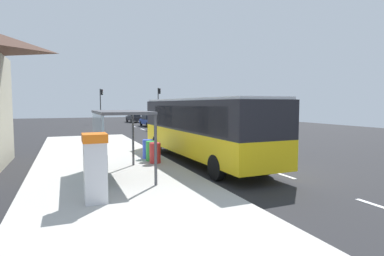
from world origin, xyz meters
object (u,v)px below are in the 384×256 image
(sedan_near, at_px, (150,120))
(recycling_bin_green, at_px, (151,151))
(recycling_bin_red, at_px, (155,153))
(traffic_light_near_side, at_px, (159,100))
(traffic_light_far_side, at_px, (101,101))
(white_van, at_px, (168,119))
(ticket_machine, at_px, (95,167))
(recycling_bin_blue, at_px, (148,149))
(sedan_far, at_px, (134,117))
(bus_shelter, at_px, (112,126))
(bus, at_px, (201,126))

(sedan_near, distance_m, recycling_bin_green, 26.36)
(sedan_near, distance_m, recycling_bin_red, 27.04)
(sedan_near, xyz_separation_m, traffic_light_near_side, (3.20, 6.91, 2.80))
(traffic_light_far_side, bearing_deg, white_van, -71.64)
(white_van, height_order, ticket_machine, white_van)
(sedan_near, relative_size, recycling_bin_green, 4.71)
(recycling_bin_green, distance_m, traffic_light_near_side, 34.01)
(sedan_near, relative_size, traffic_light_near_side, 0.82)
(recycling_bin_blue, height_order, traffic_light_near_side, traffic_light_near_side)
(recycling_bin_blue, height_order, traffic_light_far_side, traffic_light_far_side)
(sedan_far, distance_m, recycling_bin_green, 36.38)
(ticket_machine, relative_size, recycling_bin_green, 2.04)
(recycling_bin_blue, bearing_deg, sedan_near, 75.35)
(traffic_light_far_side, bearing_deg, bus_shelter, -95.25)
(traffic_light_near_side, bearing_deg, white_van, -102.25)
(white_van, relative_size, recycling_bin_blue, 5.57)
(sedan_far, bearing_deg, bus, -96.32)
(recycling_bin_green, bearing_deg, traffic_light_near_side, 73.37)
(bus, height_order, sedan_near, bus)
(bus, distance_m, traffic_light_far_side, 33.71)
(recycling_bin_blue, xyz_separation_m, traffic_light_far_side, (1.10, 32.56, 2.79))
(sedan_near, distance_m, bus_shelter, 29.62)
(white_van, relative_size, traffic_light_near_side, 0.97)
(bus, bearing_deg, recycling_bin_green, 171.27)
(sedan_near, distance_m, traffic_light_far_side, 9.78)
(bus, relative_size, recycling_bin_green, 11.66)
(ticket_machine, distance_m, recycling_bin_green, 6.56)
(recycling_bin_blue, bearing_deg, bus, -23.51)
(bus_shelter, bearing_deg, traffic_light_near_side, 71.31)
(recycling_bin_red, distance_m, bus_shelter, 3.33)
(white_van, height_order, recycling_bin_blue, white_van)
(recycling_bin_blue, relative_size, traffic_light_near_side, 0.17)
(sedan_near, distance_m, recycling_bin_blue, 25.69)
(recycling_bin_blue, bearing_deg, ticket_machine, -115.70)
(bus_shelter, bearing_deg, sedan_far, 77.26)
(bus, xyz_separation_m, recycling_bin_red, (-2.49, -0.32, -1.19))
(white_van, bearing_deg, recycling_bin_green, -110.32)
(ticket_machine, xyz_separation_m, traffic_light_near_side, (12.80, 38.22, 2.42))
(ticket_machine, xyz_separation_m, traffic_light_far_side, (4.21, 39.02, 2.27))
(traffic_light_far_side, bearing_deg, recycling_bin_red, -91.85)
(bus, xyz_separation_m, traffic_light_far_side, (-1.39, 33.64, 1.60))
(traffic_light_near_side, xyz_separation_m, bus_shelter, (-11.91, -35.19, -1.50))
(recycling_bin_red, height_order, recycling_bin_green, same)
(recycling_bin_blue, bearing_deg, recycling_bin_red, -90.00)
(recycling_bin_red, height_order, traffic_light_far_side, traffic_light_far_side)
(sedan_far, height_order, recycling_bin_blue, sedan_far)
(sedan_near, relative_size, recycling_bin_blue, 4.71)
(sedan_far, xyz_separation_m, traffic_light_far_side, (-5.40, -2.54, 2.65))
(bus, xyz_separation_m, sedan_near, (4.01, 25.93, -1.05))
(white_van, height_order, traffic_light_near_side, traffic_light_near_side)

